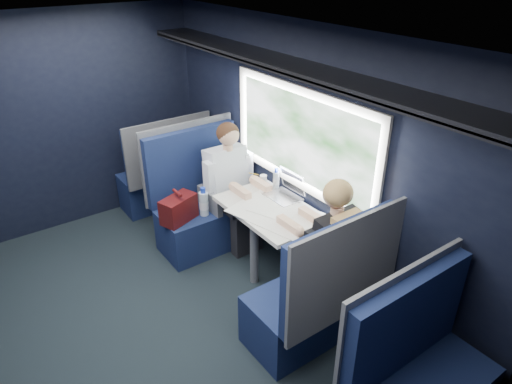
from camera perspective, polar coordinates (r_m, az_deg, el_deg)
ground at (r=4.09m, az=-10.70°, el=-15.42°), size 2.80×4.20×0.01m
room_shell at (r=3.28m, az=-12.61°, el=3.94°), size 3.00×4.40×2.40m
table at (r=4.10m, az=1.51°, el=-3.03°), size 0.62×1.00×0.74m
seat_bay_near at (r=4.76m, az=-6.74°, el=-1.81°), size 1.07×0.62×1.26m
seat_bay_far at (r=3.61m, az=7.63°, el=-13.15°), size 1.04×0.62×1.26m
seat_row_front at (r=5.52m, az=-11.33°, el=2.07°), size 1.04×0.51×1.16m
seat_row_back at (r=3.22m, az=19.52°, el=-21.47°), size 1.04×0.51×1.16m
man at (r=4.61m, az=-3.02°, el=1.48°), size 0.53×0.56×1.32m
woman at (r=3.66m, az=9.08°, el=-6.48°), size 0.53×0.56×1.32m
papers at (r=3.99m, az=2.50°, el=-2.63°), size 0.70×0.87×0.01m
laptop at (r=4.24m, az=3.97°, el=0.30°), size 0.25×0.33×0.25m
bottle_small at (r=4.36m, az=2.53°, el=1.56°), size 0.06×0.06×0.21m
cup at (r=4.47m, az=0.93°, el=1.57°), size 0.07×0.07×0.09m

